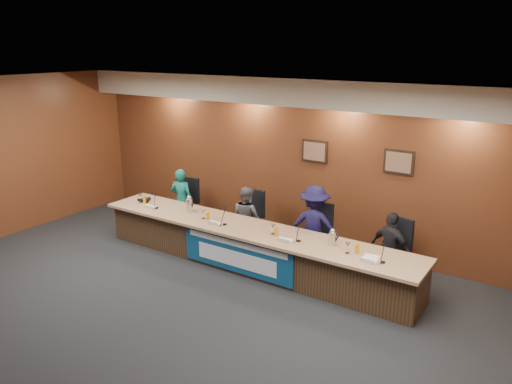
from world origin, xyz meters
TOP-DOWN VIEW (x-y plane):
  - floor at (0.00, 0.00)m, footprint 10.00×10.00m
  - ceiling at (0.00, 0.00)m, footprint 10.00×8.00m
  - wall_back at (0.00, 4.00)m, footprint 10.00×0.04m
  - soffit at (0.00, 3.75)m, footprint 10.00×0.50m
  - dais_body at (0.00, 2.40)m, footprint 6.00×0.80m
  - dais_top at (0.00, 2.35)m, footprint 6.10×0.95m
  - banner at (0.00, 1.99)m, footprint 2.20×0.02m
  - banner_text_upper at (0.00, 1.97)m, footprint 2.00×0.01m
  - banner_text_lower at (0.00, 1.97)m, footprint 1.60×0.01m
  - wall_photo_left at (0.40, 3.97)m, footprint 0.52×0.04m
  - wall_photo_right at (2.00, 3.97)m, footprint 0.52×0.04m
  - panelist_a at (-2.21, 3.10)m, footprint 0.54×0.42m
  - panelist_b at (-0.56, 3.10)m, footprint 0.69×0.60m
  - panelist_c at (0.87, 3.10)m, footprint 1.04×0.74m
  - panelist_d at (2.26, 3.10)m, footprint 0.78×0.48m
  - office_chair_a at (-2.21, 3.20)m, footprint 0.53×0.53m
  - office_chair_b at (-0.56, 3.20)m, footprint 0.51×0.51m
  - office_chair_c at (0.87, 3.20)m, footprint 0.49×0.49m
  - office_chair_d at (2.26, 3.20)m, footprint 0.59×0.59m
  - nameplate_a at (-2.17, 2.12)m, footprint 0.24×0.08m
  - microphone_a at (-2.07, 2.24)m, footprint 0.07×0.07m
  - juice_glass_a at (-2.48, 2.32)m, footprint 0.06×0.06m
  - water_glass_a at (-2.57, 2.31)m, footprint 0.08×0.08m
  - nameplate_b at (-0.58, 2.10)m, footprint 0.24×0.08m
  - microphone_b at (-0.42, 2.23)m, footprint 0.07×0.07m
  - juice_glass_b at (-0.82, 2.26)m, footprint 0.06×0.06m
  - water_glass_b at (-0.94, 2.27)m, footprint 0.08×0.08m
  - nameplate_c at (0.85, 2.11)m, footprint 0.24×0.08m
  - microphone_c at (1.02, 2.28)m, footprint 0.07×0.07m
  - juice_glass_c at (0.60, 2.28)m, footprint 0.06×0.06m
  - water_glass_c at (0.51, 2.32)m, footprint 0.08×0.08m
  - nameplate_d at (2.25, 2.10)m, footprint 0.24×0.08m
  - microphone_d at (2.43, 2.24)m, footprint 0.07×0.07m
  - juice_glass_d at (1.99, 2.34)m, footprint 0.06×0.06m
  - water_glass_d at (1.86, 2.27)m, footprint 0.08×0.08m
  - carafe_left at (-1.40, 2.43)m, footprint 0.13×0.13m
  - carafe_right at (1.54, 2.42)m, footprint 0.12×0.12m
  - speakerphone at (-2.58, 2.43)m, footprint 0.32×0.32m
  - paper_stack at (2.23, 2.29)m, footprint 0.26×0.33m

SIDE VIEW (x-z plane):
  - floor at x=0.00m, z-range 0.00..0.00m
  - banner_text_lower at x=0.00m, z-range 0.16..0.44m
  - dais_body at x=0.00m, z-range 0.00..0.70m
  - banner at x=0.00m, z-range 0.05..0.71m
  - office_chair_a at x=-2.21m, z-range 0.44..0.52m
  - office_chair_b at x=-0.56m, z-range 0.44..0.52m
  - office_chair_c at x=0.87m, z-range 0.44..0.52m
  - office_chair_d at x=2.26m, z-range 0.44..0.52m
  - banner_text_upper at x=0.00m, z-range 0.53..0.63m
  - panelist_b at x=-0.56m, z-range 0.00..1.21m
  - panelist_d at x=2.26m, z-range 0.00..1.23m
  - panelist_a at x=-2.21m, z-range 0.00..1.33m
  - dais_top at x=0.00m, z-range 0.70..0.75m
  - panelist_c at x=0.87m, z-range 0.00..1.46m
  - paper_stack at x=2.23m, z-range 0.75..0.76m
  - microphone_a at x=-2.07m, z-range 0.75..0.77m
  - microphone_b at x=-0.42m, z-range 0.75..0.77m
  - microphone_c at x=1.02m, z-range 0.75..0.77m
  - microphone_d at x=2.43m, z-range 0.75..0.77m
  - speakerphone at x=-2.58m, z-range 0.75..0.80m
  - nameplate_a at x=-2.17m, z-range 0.74..0.85m
  - nameplate_b at x=-0.58m, z-range 0.74..0.85m
  - nameplate_c at x=0.85m, z-range 0.74..0.85m
  - nameplate_d at x=2.25m, z-range 0.74..0.85m
  - juice_glass_a at x=-2.48m, z-range 0.75..0.90m
  - juice_glass_b at x=-0.82m, z-range 0.75..0.90m
  - juice_glass_c at x=0.60m, z-range 0.75..0.90m
  - juice_glass_d at x=1.99m, z-range 0.75..0.90m
  - water_glass_a at x=-2.57m, z-range 0.75..0.93m
  - water_glass_b at x=-0.94m, z-range 0.75..0.93m
  - water_glass_c at x=0.51m, z-range 0.75..0.93m
  - water_glass_d at x=1.86m, z-range 0.75..0.93m
  - carafe_right at x=1.54m, z-range 0.75..0.97m
  - carafe_left at x=-1.40m, z-range 0.75..1.00m
  - wall_back at x=0.00m, z-range 0.00..3.20m
  - wall_photo_left at x=0.40m, z-range 1.64..2.06m
  - wall_photo_right at x=2.00m, z-range 1.64..2.06m
  - soffit at x=0.00m, z-range 2.70..3.20m
  - ceiling at x=0.00m, z-range 3.18..3.22m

